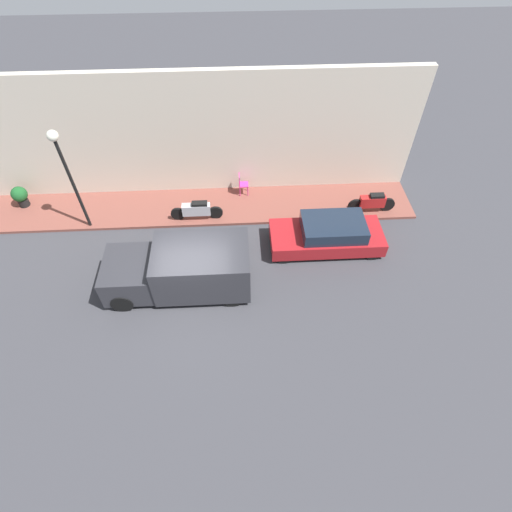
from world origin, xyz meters
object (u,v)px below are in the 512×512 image
(potted_plant, at_px, (20,196))
(delivery_van, at_px, (180,269))
(parked_car, at_px, (328,235))
(scooter_silver, at_px, (197,210))
(motorcycle_red, at_px, (372,202))
(streetlamp, at_px, (64,162))
(cafe_chair, at_px, (242,183))

(potted_plant, bearing_deg, delivery_van, -123.38)
(parked_car, height_order, scooter_silver, parked_car)
(scooter_silver, bearing_deg, delivery_van, 173.85)
(delivery_van, distance_m, motorcycle_red, 8.39)
(parked_car, bearing_deg, delivery_van, 107.33)
(delivery_van, bearing_deg, streetlamp, 50.81)
(parked_car, bearing_deg, streetlamp, 80.61)
(cafe_chair, bearing_deg, potted_plant, 91.86)
(parked_car, height_order, motorcycle_red, parked_car)
(parked_car, height_order, streetlamp, streetlamp)
(parked_car, xyz_separation_m, scooter_silver, (1.72, 5.08, -0.03))
(streetlamp, xyz_separation_m, cafe_chair, (1.70, -6.26, -2.50))
(parked_car, xyz_separation_m, potted_plant, (2.96, 12.52, 0.03))
(delivery_van, bearing_deg, potted_plant, 56.62)
(parked_car, relative_size, delivery_van, 0.87)
(streetlamp, height_order, potted_plant, streetlamp)
(motorcycle_red, distance_m, cafe_chair, 5.56)
(parked_car, bearing_deg, motorcycle_red, -50.35)
(delivery_van, relative_size, streetlamp, 1.16)
(parked_car, xyz_separation_m, cafe_chair, (3.26, 3.20, 0.07))
(scooter_silver, relative_size, motorcycle_red, 1.08)
(motorcycle_red, relative_size, streetlamp, 0.46)
(scooter_silver, distance_m, cafe_chair, 2.44)
(delivery_van, xyz_separation_m, potted_plant, (4.66, 7.07, -0.30))
(streetlamp, height_order, cafe_chair, streetlamp)
(scooter_silver, distance_m, streetlamp, 5.09)
(motorcycle_red, xyz_separation_m, cafe_chair, (1.47, 5.37, 0.08))
(scooter_silver, bearing_deg, parked_car, -108.69)
(streetlamp, bearing_deg, potted_plant, 65.54)
(streetlamp, bearing_deg, delivery_van, -129.19)
(scooter_silver, bearing_deg, cafe_chair, -50.64)
(motorcycle_red, height_order, streetlamp, streetlamp)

